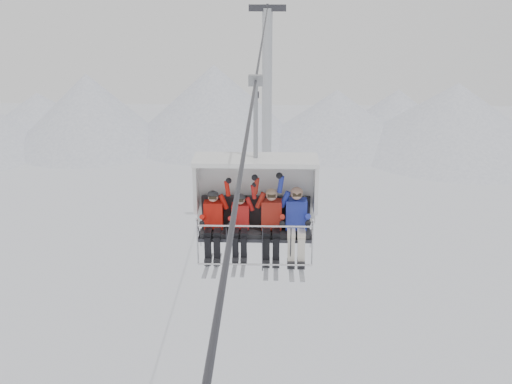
{
  "coord_description": "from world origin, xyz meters",
  "views": [
    {
      "loc": [
        0.37,
        -13.44,
        15.59
      ],
      "look_at": [
        0.0,
        0.0,
        10.77
      ],
      "focal_mm": 45.0,
      "sensor_mm": 36.0,
      "label": 1
    }
  ],
  "objects_px": {
    "lift_tower_right": "(267,144)",
    "skier_center_right": "(271,221)",
    "skier_far_right": "(296,221)",
    "skier_center_left": "(240,223)",
    "chairlift_carrier": "(256,195)",
    "skier_far_left": "(213,222)"
  },
  "relations": [
    {
      "from": "chairlift_carrier",
      "to": "skier_center_left",
      "type": "xyz_separation_m",
      "value": [
        -0.34,
        -0.32,
        -0.56
      ]
    },
    {
      "from": "lift_tower_right",
      "to": "skier_far_right",
      "type": "relative_size",
      "value": 7.5
    },
    {
      "from": "chairlift_carrier",
      "to": "skier_far_right",
      "type": "relative_size",
      "value": 2.22
    },
    {
      "from": "lift_tower_right",
      "to": "chairlift_carrier",
      "type": "relative_size",
      "value": 3.38
    },
    {
      "from": "skier_center_left",
      "to": "skier_center_right",
      "type": "height_order",
      "value": "skier_center_right"
    },
    {
      "from": "skier_center_left",
      "to": "skier_center_right",
      "type": "relative_size",
      "value": 0.97
    },
    {
      "from": "chairlift_carrier",
      "to": "skier_center_left",
      "type": "bearing_deg",
      "value": -136.09
    },
    {
      "from": "skier_center_right",
      "to": "skier_far_right",
      "type": "bearing_deg",
      "value": 0.41
    },
    {
      "from": "lift_tower_right",
      "to": "skier_far_right",
      "type": "distance_m",
      "value": 22.88
    },
    {
      "from": "skier_far_left",
      "to": "skier_center_left",
      "type": "xyz_separation_m",
      "value": [
        0.59,
        -0.01,
        -0.03
      ]
    },
    {
      "from": "skier_center_right",
      "to": "skier_far_right",
      "type": "height_order",
      "value": "skier_far_right"
    },
    {
      "from": "lift_tower_right",
      "to": "skier_center_right",
      "type": "bearing_deg",
      "value": -89.11
    },
    {
      "from": "chairlift_carrier",
      "to": "skier_far_left",
      "type": "bearing_deg",
      "value": -161.3
    },
    {
      "from": "chairlift_carrier",
      "to": "skier_center_right",
      "type": "height_order",
      "value": "chairlift_carrier"
    },
    {
      "from": "skier_far_left",
      "to": "skier_far_right",
      "type": "distance_m",
      "value": 1.82
    },
    {
      "from": "lift_tower_right",
      "to": "skier_center_left",
      "type": "relative_size",
      "value": 7.99
    },
    {
      "from": "chairlift_carrier",
      "to": "skier_center_right",
      "type": "relative_size",
      "value": 2.29
    },
    {
      "from": "chairlift_carrier",
      "to": "skier_far_left",
      "type": "height_order",
      "value": "chairlift_carrier"
    },
    {
      "from": "chairlift_carrier",
      "to": "skier_center_right",
      "type": "distance_m",
      "value": 0.68
    },
    {
      "from": "lift_tower_right",
      "to": "skier_far_right",
      "type": "height_order",
      "value": "lift_tower_right"
    },
    {
      "from": "skier_center_right",
      "to": "skier_far_right",
      "type": "xyz_separation_m",
      "value": [
        0.54,
        0.0,
        0.02
      ]
    },
    {
      "from": "skier_far_right",
      "to": "skier_far_left",
      "type": "bearing_deg",
      "value": -179.66
    }
  ]
}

